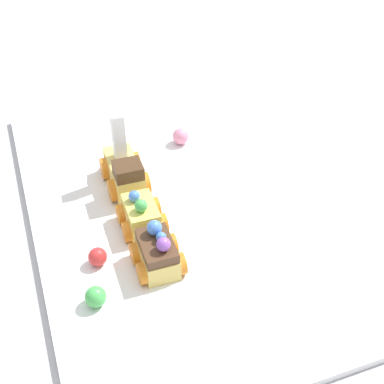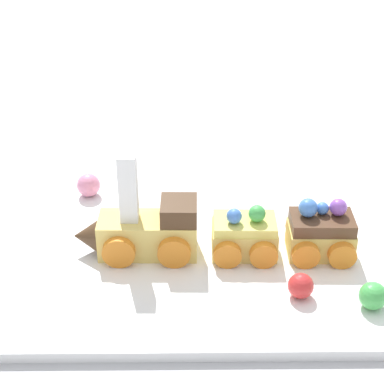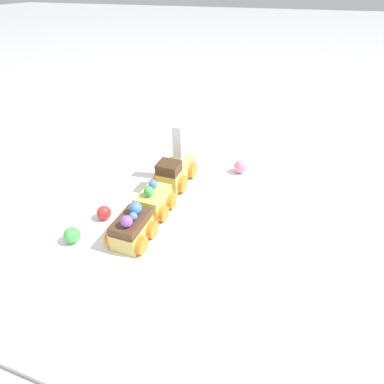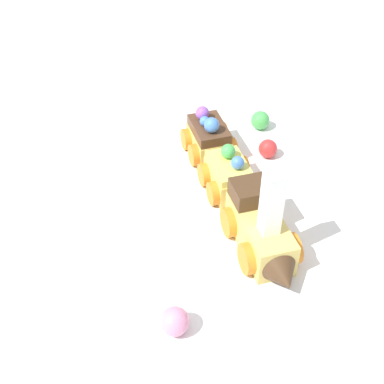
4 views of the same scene
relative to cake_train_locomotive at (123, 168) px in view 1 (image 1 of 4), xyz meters
name	(u,v)px [view 1 (image 1 of 4)]	position (x,y,z in m)	size (l,w,h in m)	color
ground_plane	(164,211)	(-0.08, -0.04, -0.04)	(10.00, 10.00, 0.00)	#B2B2B7
display_board	(164,208)	(-0.08, -0.04, -0.03)	(0.70, 0.40, 0.01)	white
cake_train_locomotive	(123,168)	(0.00, 0.00, 0.00)	(0.14, 0.07, 0.12)	#EACC66
cake_car_lemon	(141,216)	(-0.11, 0.00, -0.01)	(0.07, 0.07, 0.06)	#EACC66
cake_car_chocolate	(158,253)	(-0.20, 0.00, 0.00)	(0.07, 0.07, 0.07)	#EACC66
gumball_green	(96,297)	(-0.23, 0.10, -0.01)	(0.03, 0.03, 0.03)	#4CBC56
gumball_pink	(181,136)	(0.08, -0.12, -0.01)	(0.03, 0.03, 0.03)	pink
gumball_red	(98,257)	(-0.17, 0.08, -0.02)	(0.03, 0.03, 0.03)	red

